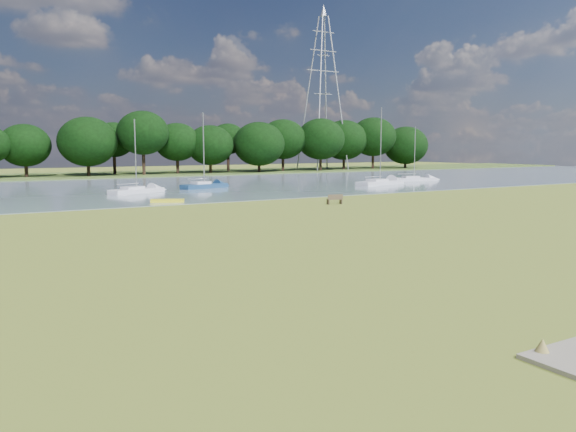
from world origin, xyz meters
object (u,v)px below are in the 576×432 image
sailboat_3 (136,189)px  pylon (323,68)px  riverbank_bench (335,199)px  sailboat_4 (204,184)px  kayak (167,201)px  sailboat_5 (380,181)px  sailboat_0 (414,178)px

sailboat_3 → pylon: bearing=14.4°
pylon → sailboat_3: (-46.15, -35.67, -18.88)m
pylon → sailboat_3: bearing=-142.3°
riverbank_bench → sailboat_4: sailboat_4 is taller
kayak → pylon: pylon is taller
sailboat_3 → sailboat_4: (8.10, 2.60, 0.07)m
riverbank_bench → sailboat_5: size_ratio=0.15×
riverbank_bench → pylon: size_ratio=0.04×
sailboat_0 → riverbank_bench: bearing=-128.4°
kayak → sailboat_0: 38.80m
kayak → sailboat_3: 10.28m
sailboat_3 → sailboat_4: bearing=-5.5°
pylon → sailboat_0: pylon is taller
riverbank_bench → sailboat_0: (26.15, 18.85, 0.05)m
sailboat_3 → sailboat_5: 28.36m
sailboat_0 → sailboat_3: sailboat_3 is taller
pylon → sailboat_0: 40.78m
pylon → sailboat_5: 46.33m
sailboat_5 → sailboat_0: bearing=9.4°
kayak → sailboat_5: size_ratio=0.29×
pylon → sailboat_0: size_ratio=4.31×
kayak → sailboat_4: bearing=81.6°
kayak → sailboat_4: (8.44, 12.86, 0.33)m
riverbank_bench → pylon: bearing=66.1°
sailboat_3 → kayak: bearing=-115.2°
kayak → pylon: size_ratio=0.09×
kayak → sailboat_5: bearing=39.7°
kayak → sailboat_5: (28.58, 7.60, 0.29)m
sailboat_3 → sailboat_5: bearing=-28.7°
riverbank_bench → kayak: (-11.05, 7.84, -0.22)m
riverbank_bench → sailboat_5: sailboat_5 is taller
kayak → sailboat_4: sailboat_4 is taller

